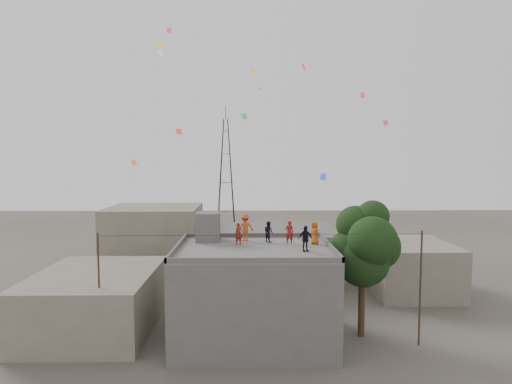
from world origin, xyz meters
The scene contains 18 objects.
ground centered at (0.00, 0.00, 0.00)m, with size 140.00×140.00×0.00m, color #443F38.
main_building centered at (0.00, 0.00, 3.05)m, with size 10.00×8.00×6.10m.
parapet centered at (0.00, 0.00, 6.25)m, with size 10.00×8.00×0.30m.
stair_head_box centered at (-3.20, 2.60, 7.10)m, with size 1.60×1.80×2.00m, color #524F4C.
neighbor_west centered at (-11.00, 2.00, 2.00)m, with size 8.00×10.00×4.00m, color #6B6555.
neighbor_north centered at (2.00, 14.00, 2.50)m, with size 12.00×9.00×5.00m, color #524F4C.
neighbor_northwest centered at (-10.00, 16.00, 3.50)m, with size 9.00×8.00×7.00m, color #6B6555.
neighbor_east centered at (14.00, 10.00, 2.20)m, with size 7.00×8.00×4.40m, color #6B6555.
tree centered at (7.37, 0.60, 6.10)m, with size 4.90×4.60×9.10m.
utility_line centered at (0.50, -1.25, 3.83)m, with size 20.12×0.62×7.40m.
transmission_tower centered at (-4.00, 40.00, 9.07)m, with size 2.97×2.97×20.01m.
person_red_adult centered at (2.43, 1.48, 6.88)m, with size 0.57×0.37×1.56m, color maroon.
person_orange_child centered at (4.12, 1.23, 6.87)m, with size 0.75×0.49×1.54m, color #BF5715.
person_dark_child centered at (1.03, 2.04, 6.82)m, with size 0.70×0.55×1.45m, color black.
person_dark_adult centered at (3.18, -1.02, 6.91)m, with size 0.95×0.39×1.62m, color black.
person_orange_adult centered at (-0.60, 2.54, 7.05)m, with size 1.23×0.71×1.90m, color #C64C16.
person_red_child centered at (-1.01, 1.13, 6.84)m, with size 0.54×0.35×1.47m, color maroon.
kites centered at (0.88, 6.88, 16.32)m, with size 20.12×15.72×11.86m.
Camera 1 is at (-0.27, -27.24, 11.88)m, focal length 30.00 mm.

